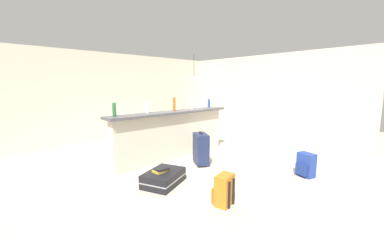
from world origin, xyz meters
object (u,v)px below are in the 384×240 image
suitcase_upright_navy (201,148)px  pendant_lamp (194,78)px  dining_chair_near_partition (203,122)px  backpack_blue (306,165)px  bottle_amber (174,104)px  bottle_blue (209,103)px  book_stack (161,170)px  bottle_clear (147,107)px  bottle_white (192,103)px  backpack_orange (224,190)px  dining_table (191,116)px  suitcase_flat_black (164,178)px  bottle_green (114,110)px

suitcase_upright_navy → pendant_lamp: bearing=49.5°
dining_chair_near_partition → backpack_blue: 3.37m
bottle_amber → dining_chair_near_partition: size_ratio=0.32×
backpack_blue → bottle_blue: bearing=86.5°
book_stack → bottle_clear: bearing=67.4°
backpack_blue → book_stack: (-2.08, 1.44, 0.05)m
bottle_white → bottle_blue: size_ratio=1.28×
suitcase_upright_navy → backpack_orange: 1.67m
dining_table → bottle_clear: bearing=-150.5°
backpack_orange → suitcase_flat_black: bearing=100.4°
suitcase_upright_navy → bottle_blue: bearing=36.2°
dining_chair_near_partition → pendant_lamp: pendant_lamp is taller
bottle_clear → backpack_blue: (1.66, -2.46, -0.97)m
bottle_clear → dining_table: 2.88m
bottle_clear → dining_chair_near_partition: 2.64m
suitcase_upright_navy → backpack_orange: suitcase_upright_navy is taller
bottle_clear → dining_table: (2.47, 1.39, -0.53)m
bottle_amber → suitcase_upright_navy: 1.10m
book_stack → suitcase_flat_black: bearing=-13.1°
bottle_clear → backpack_blue: bearing=-55.9°
pendant_lamp → backpack_orange: 4.63m
dining_table → backpack_orange: 4.42m
dining_table → book_stack: dining_table is taller
dining_chair_near_partition → backpack_orange: bearing=-131.6°
pendant_lamp → dining_chair_near_partition: bearing=-99.7°
bottle_blue → book_stack: size_ratio=0.83×
bottle_white → dining_table: bearing=47.9°
bottle_amber → pendant_lamp: pendant_lamp is taller
bottle_blue → suitcase_upright_navy: 1.53m
bottle_white → dining_table: bottle_white is taller
suitcase_upright_navy → backpack_orange: bearing=-124.4°
bottle_blue → suitcase_upright_navy: bearing=-143.8°
bottle_white → book_stack: size_ratio=1.07×
bottle_green → bottle_blue: bearing=0.5°
backpack_orange → bottle_blue: bearing=47.1°
backpack_orange → bottle_green: bearing=103.5°
bottle_green → bottle_white: 1.92m
bottle_white → pendant_lamp: bearing=45.0°
dining_table → suitcase_flat_black: bearing=-139.6°
bottle_amber → suitcase_upright_navy: size_ratio=0.45×
dining_table → pendant_lamp: size_ratio=1.33×
dining_table → suitcase_upright_navy: size_ratio=1.64×
bottle_white → bottle_blue: bearing=-0.3°
bottle_white → book_stack: 2.16m
bottle_clear → bottle_white: 1.23m
bottle_white → suitcase_flat_black: size_ratio=0.29×
suitcase_flat_black → book_stack: (-0.05, 0.01, 0.14)m
bottle_white → bottle_blue: bottle_white is taller
bottle_green → bottle_white: bottle_white is taller
bottle_blue → suitcase_flat_black: (-2.19, -1.05, -1.03)m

